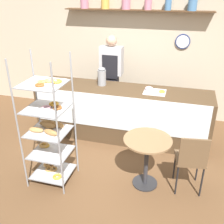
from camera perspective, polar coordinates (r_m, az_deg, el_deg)
ground_plane at (r=4.20m, az=-1.35°, el=-12.07°), size 14.00×14.00×0.00m
back_wall at (r=5.59m, az=5.29°, el=13.23°), size 10.00×0.30×2.70m
display_counter at (r=4.78m, az=2.15°, el=-0.27°), size 3.11×0.72×0.95m
pastry_rack at (r=3.64m, az=-13.63°, el=-3.69°), size 0.58×0.53×1.84m
person_worker at (r=5.21m, az=-0.12°, el=7.74°), size 0.43×0.23×1.76m
cafe_table at (r=3.61m, az=7.62°, el=-8.44°), size 0.65×0.65×0.75m
cafe_chair at (r=3.61m, az=16.90°, el=-9.56°), size 0.43×0.43×0.90m
coffee_carafe at (r=4.73m, az=-2.23°, el=7.72°), size 0.15×0.15×0.33m
donut_tray_counter at (r=4.50m, az=8.93°, el=4.58°), size 0.37×0.32×0.05m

